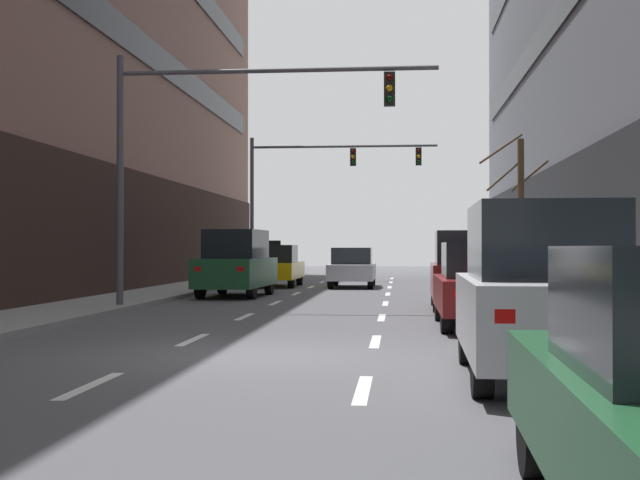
# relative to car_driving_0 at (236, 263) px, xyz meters

# --- Properties ---
(ground_plane) EXTENTS (120.00, 120.00, 0.00)m
(ground_plane) POSITION_rel_car_driving_0_xyz_m (3.32, -15.00, -1.09)
(ground_plane) COLOR #515156
(lane_stripe_l1_s3) EXTENTS (0.16, 2.00, 0.01)m
(lane_stripe_l1_s3) POSITION_rel_car_driving_0_xyz_m (1.73, -18.00, -1.08)
(lane_stripe_l1_s3) COLOR silver
(lane_stripe_l1_s3) RESTS_ON ground
(lane_stripe_l1_s4) EXTENTS (0.16, 2.00, 0.01)m
(lane_stripe_l1_s4) POSITION_rel_car_driving_0_xyz_m (1.73, -13.00, -1.08)
(lane_stripe_l1_s4) COLOR silver
(lane_stripe_l1_s4) RESTS_ON ground
(lane_stripe_l1_s5) EXTENTS (0.16, 2.00, 0.01)m
(lane_stripe_l1_s5) POSITION_rel_car_driving_0_xyz_m (1.73, -8.00, -1.08)
(lane_stripe_l1_s5) COLOR silver
(lane_stripe_l1_s5) RESTS_ON ground
(lane_stripe_l1_s6) EXTENTS (0.16, 2.00, 0.01)m
(lane_stripe_l1_s6) POSITION_rel_car_driving_0_xyz_m (1.73, -3.00, -1.08)
(lane_stripe_l1_s6) COLOR silver
(lane_stripe_l1_s6) RESTS_ON ground
(lane_stripe_l1_s7) EXTENTS (0.16, 2.00, 0.01)m
(lane_stripe_l1_s7) POSITION_rel_car_driving_0_xyz_m (1.73, 2.00, -1.08)
(lane_stripe_l1_s7) COLOR silver
(lane_stripe_l1_s7) RESTS_ON ground
(lane_stripe_l1_s8) EXTENTS (0.16, 2.00, 0.01)m
(lane_stripe_l1_s8) POSITION_rel_car_driving_0_xyz_m (1.73, 7.00, -1.08)
(lane_stripe_l1_s8) COLOR silver
(lane_stripe_l1_s8) RESTS_ON ground
(lane_stripe_l1_s9) EXTENTS (0.16, 2.00, 0.01)m
(lane_stripe_l1_s9) POSITION_rel_car_driving_0_xyz_m (1.73, 12.00, -1.08)
(lane_stripe_l1_s9) COLOR silver
(lane_stripe_l1_s9) RESTS_ON ground
(lane_stripe_l1_s10) EXTENTS (0.16, 2.00, 0.01)m
(lane_stripe_l1_s10) POSITION_rel_car_driving_0_xyz_m (1.73, 17.00, -1.08)
(lane_stripe_l1_s10) COLOR silver
(lane_stripe_l1_s10) RESTS_ON ground
(lane_stripe_l2_s3) EXTENTS (0.16, 2.00, 0.01)m
(lane_stripe_l2_s3) POSITION_rel_car_driving_0_xyz_m (4.91, -18.00, -1.08)
(lane_stripe_l2_s3) COLOR silver
(lane_stripe_l2_s3) RESTS_ON ground
(lane_stripe_l2_s4) EXTENTS (0.16, 2.00, 0.01)m
(lane_stripe_l2_s4) POSITION_rel_car_driving_0_xyz_m (4.91, -13.00, -1.08)
(lane_stripe_l2_s4) COLOR silver
(lane_stripe_l2_s4) RESTS_ON ground
(lane_stripe_l2_s5) EXTENTS (0.16, 2.00, 0.01)m
(lane_stripe_l2_s5) POSITION_rel_car_driving_0_xyz_m (4.91, -8.00, -1.08)
(lane_stripe_l2_s5) COLOR silver
(lane_stripe_l2_s5) RESTS_ON ground
(lane_stripe_l2_s6) EXTENTS (0.16, 2.00, 0.01)m
(lane_stripe_l2_s6) POSITION_rel_car_driving_0_xyz_m (4.91, -3.00, -1.08)
(lane_stripe_l2_s6) COLOR silver
(lane_stripe_l2_s6) RESTS_ON ground
(lane_stripe_l2_s7) EXTENTS (0.16, 2.00, 0.01)m
(lane_stripe_l2_s7) POSITION_rel_car_driving_0_xyz_m (4.91, 2.00, -1.08)
(lane_stripe_l2_s7) COLOR silver
(lane_stripe_l2_s7) RESTS_ON ground
(lane_stripe_l2_s8) EXTENTS (0.16, 2.00, 0.01)m
(lane_stripe_l2_s8) POSITION_rel_car_driving_0_xyz_m (4.91, 7.00, -1.08)
(lane_stripe_l2_s8) COLOR silver
(lane_stripe_l2_s8) RESTS_ON ground
(lane_stripe_l2_s9) EXTENTS (0.16, 2.00, 0.01)m
(lane_stripe_l2_s9) POSITION_rel_car_driving_0_xyz_m (4.91, 12.00, -1.08)
(lane_stripe_l2_s9) COLOR silver
(lane_stripe_l2_s9) RESTS_ON ground
(lane_stripe_l2_s10) EXTENTS (0.16, 2.00, 0.01)m
(lane_stripe_l2_s10) POSITION_rel_car_driving_0_xyz_m (4.91, 17.00, -1.08)
(lane_stripe_l2_s10) COLOR silver
(lane_stripe_l2_s10) RESTS_ON ground
(car_driving_0) EXTENTS (2.09, 4.59, 2.18)m
(car_driving_0) POSITION_rel_car_driving_0_xyz_m (0.00, 0.00, 0.00)
(car_driving_0) COLOR black
(car_driving_0) RESTS_ON ground
(taxi_driving_1) EXTENTS (1.91, 4.55, 1.89)m
(taxi_driving_1) POSITION_rel_car_driving_0_xyz_m (0.24, 7.20, -0.25)
(taxi_driving_1) COLOR black
(taxi_driving_1) RESTS_ON ground
(car_driving_2) EXTENTS (1.78, 4.26, 1.60)m
(car_driving_2) POSITION_rel_car_driving_0_xyz_m (3.41, 6.83, -0.30)
(car_driving_2) COLOR black
(car_driving_2) RESTS_ON ground
(car_parked_1) EXTENTS (1.94, 4.46, 2.14)m
(car_parked_1) POSITION_rel_car_driving_0_xyz_m (7.03, -17.07, -0.02)
(car_parked_1) COLOR black
(car_parked_1) RESTS_ON ground
(car_parked_2) EXTENTS (1.92, 4.57, 1.71)m
(car_parked_2) POSITION_rel_car_driving_0_xyz_m (7.03, -10.14, -0.24)
(car_parked_2) COLOR black
(car_parked_2) RESTS_ON ground
(car_parked_3) EXTENTS (1.84, 4.24, 2.04)m
(car_parked_3) POSITION_rel_car_driving_0_xyz_m (7.03, -4.94, -0.07)
(car_parked_3) COLOR black
(car_parked_3) RESTS_ON ground
(traffic_signal_0) EXTENTS (8.22, 0.35, 6.41)m
(traffic_signal_0) POSITION_rel_car_driving_0_xyz_m (0.60, -6.20, 3.47)
(traffic_signal_0) COLOR #4C4C51
(traffic_signal_0) RESTS_ON sidewalk_left
(traffic_signal_1) EXTENTS (9.04, 0.35, 6.80)m
(traffic_signal_1) POSITION_rel_car_driving_0_xyz_m (1.21, 13.62, 3.92)
(traffic_signal_1) COLOR #4C4C51
(traffic_signal_1) RESTS_ON sidewalk_left
(street_tree_0) EXTENTS (2.21, 1.40, 5.23)m
(street_tree_0) POSITION_rel_car_driving_0_xyz_m (9.10, -0.01, 1.70)
(street_tree_0) COLOR #4C3823
(street_tree_0) RESTS_ON sidewalk_right
(pedestrian_0) EXTENTS (0.24, 0.53, 1.63)m
(pedestrian_0) POSITION_rel_car_driving_0_xyz_m (9.72, 2.83, -0.00)
(pedestrian_0) COLOR brown
(pedestrian_0) RESTS_ON sidewalk_right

